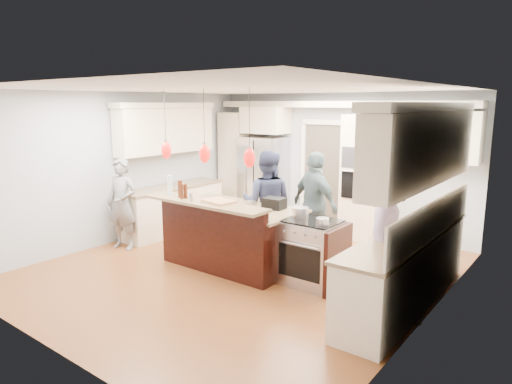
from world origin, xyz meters
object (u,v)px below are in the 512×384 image
refrigerator (263,179)px  island_range (313,253)px  kitchen_island (233,235)px  person_bar_end (122,204)px  person_far_left (267,203)px

refrigerator → island_range: size_ratio=1.96×
kitchen_island → person_bar_end: person_bar_end is taller
person_far_left → kitchen_island: bearing=58.1°
person_far_left → person_bar_end: bearing=6.0°
person_bar_end → refrigerator: bearing=61.7°
refrigerator → person_bar_end: refrigerator is taller
person_bar_end → person_far_left: bearing=16.5°
person_bar_end → kitchen_island: bearing=-0.4°
refrigerator → kitchen_island: 2.91m
kitchen_island → island_range: 1.41m
island_range → person_far_left: (-1.32, 0.70, 0.42)m
island_range → person_far_left: 1.55m
refrigerator → kitchen_island: (1.30, -2.57, -0.41)m
person_bar_end → island_range: bearing=-4.9°
kitchen_island → island_range: (1.41, 0.08, -0.03)m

